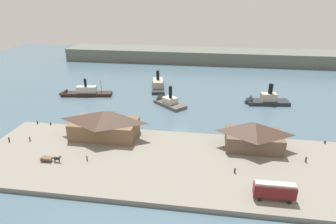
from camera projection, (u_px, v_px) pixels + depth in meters
The scene contains 20 objects.
ground_plane at pixel (181, 130), 101.36m from camera, with size 320.00×320.00×0.00m, color #476070.
quay_promenade at pixel (172, 163), 80.98m from camera, with size 110.00×36.00×1.20m, color gray.
seawall_edge at pixel (179, 133), 97.88m from camera, with size 110.00×0.80×1.00m, color #666159.
ferry_shed_east_terminal at pixel (104, 124), 92.71m from camera, with size 20.65×11.44×8.67m.
ferry_shed_customs_shed at pixel (254, 135), 86.27m from camera, with size 16.46×10.82×7.97m.
street_tram at pixel (275, 190), 64.79m from camera, with size 9.00×2.53×4.23m.
horse_cart at pixel (50, 158), 80.09m from camera, with size 5.95×1.61×1.87m.
pedestrian_near_west_shed at pixel (87, 158), 80.63m from camera, with size 0.39×0.39×1.59m.
pedestrian_standing_center at pixel (30, 139), 91.20m from camera, with size 0.41×0.41×1.64m.
pedestrian_near_cart at pixel (9, 139), 90.70m from camera, with size 0.42×0.42×1.69m.
pedestrian_walking_west at pixel (306, 159), 79.81m from camera, with size 0.43×0.43×1.75m.
pedestrian_at_waters_edge at pixel (235, 170), 75.03m from camera, with size 0.39×0.39×1.59m.
mooring_post_center_east at pixel (37, 123), 103.24m from camera, with size 0.44×0.44×0.90m, color black.
mooring_post_west at pixel (325, 142), 89.75m from camera, with size 0.44×0.44×0.90m, color black.
mooring_post_east at pixel (51, 124), 102.33m from camera, with size 0.44×0.44×0.90m, color black.
ferry_approaching_east at pixel (262, 100), 124.93m from camera, with size 19.22×8.20×10.84m.
ferry_moored_east at pixel (81, 93), 134.81m from camera, with size 24.89×8.21×9.34m.
ferry_outer_harbor at pixel (158, 84), 146.38m from camera, with size 9.43×21.39×10.78m.
ferry_mid_harbor at pixel (166, 101), 124.56m from camera, with size 15.81×15.09×10.65m.
far_headland at pixel (199, 55), 200.62m from camera, with size 180.00×24.00×8.00m, color #60665B.
Camera 1 is at (9.45, -91.18, 43.92)m, focal length 31.63 mm.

